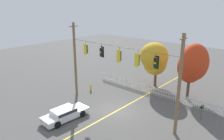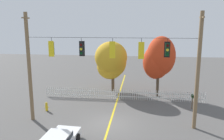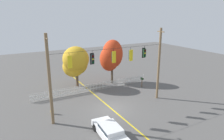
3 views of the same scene
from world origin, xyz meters
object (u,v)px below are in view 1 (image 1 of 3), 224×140
Objects in this scene: traffic_signal_southbound_primary at (137,60)px; roadside_mailbox at (202,108)px; traffic_signal_northbound_primary at (156,63)px; parked_car at (65,113)px; autumn_maple_mid at (193,64)px; traffic_signal_northbound_secondary at (102,52)px; traffic_signal_eastbound_side at (119,56)px; fire_hydrant at (91,87)px; autumn_maple_near_fence at (155,59)px; traffic_signal_westbound_side at (86,49)px.

roadside_mailbox is at bearing 40.36° from traffic_signal_southbound_primary.
parked_car is (-6.92, -4.69, -5.38)m from traffic_signal_northbound_primary.
traffic_signal_northbound_primary reaches higher than roadside_mailbox.
autumn_maple_mid is at bearing 89.39° from traffic_signal_northbound_primary.
traffic_signal_northbound_secondary and traffic_signal_southbound_primary have the same top height.
parked_car is (-2.91, -4.67, -5.33)m from traffic_signal_eastbound_side.
traffic_signal_northbound_secondary is 1.75× the size of fire_hydrant.
traffic_signal_southbound_primary is at bearing 0.00° from traffic_signal_eastbound_side.
traffic_signal_northbound_primary is at bearing -59.51° from autumn_maple_near_fence.
traffic_signal_southbound_primary reaches higher than autumn_maple_near_fence.
fire_hydrant is (-3.42, 6.68, -0.20)m from parked_car.
roadside_mailbox is at bearing 54.07° from traffic_signal_northbound_primary.
traffic_signal_southbound_primary is 9.73m from autumn_maple_near_fence.
traffic_signal_southbound_primary is 1.87× the size of fire_hydrant.
traffic_signal_westbound_side is 1.04× the size of traffic_signal_northbound_primary.
traffic_signal_westbound_side and traffic_signal_northbound_secondary have the same top height.
autumn_maple_mid is at bearing 51.35° from traffic_signal_northbound_secondary.
traffic_signal_eastbound_side is 0.25× the size of autumn_maple_near_fence.
traffic_signal_northbound_secondary reaches higher than parked_car.
autumn_maple_near_fence is 7.23× the size of fire_hydrant.
traffic_signal_northbound_primary reaches higher than autumn_maple_near_fence.
traffic_signal_eastbound_side is (2.38, -0.02, -0.03)m from traffic_signal_northbound_secondary.
autumn_maple_near_fence is (3.54, 8.86, -2.29)m from traffic_signal_westbound_side.
autumn_maple_near_fence reaches higher than roadside_mailbox.
traffic_signal_westbound_side is 0.31× the size of parked_car.
traffic_signal_southbound_primary is (6.86, -0.00, -0.03)m from traffic_signal_westbound_side.
autumn_maple_near_fence is at bearing 120.49° from traffic_signal_northbound_primary.
roadside_mailbox is at bearing 23.68° from traffic_signal_northbound_secondary.
fire_hydrant is at bearing 153.19° from traffic_signal_northbound_secondary.
traffic_signal_northbound_secondary is at bearing 179.75° from traffic_signal_southbound_primary.
autumn_maple_near_fence is at bearing 68.25° from traffic_signal_westbound_side.
parked_car is 5.76× the size of fire_hydrant.
fire_hydrant is (-5.14, -6.84, -3.25)m from autumn_maple_near_fence.
traffic_signal_northbound_secondary is 6.39m from traffic_signal_northbound_primary.
traffic_signal_eastbound_side is 4.01m from traffic_signal_northbound_primary.
traffic_signal_southbound_primary is 7.95m from roadside_mailbox.
traffic_signal_westbound_side is 6.86m from traffic_signal_southbound_primary.
traffic_signal_westbound_side is at bearing -179.88° from traffic_signal_northbound_primary.
traffic_signal_northbound_secondary and traffic_signal_eastbound_side have the same top height.
traffic_signal_eastbound_side reaches higher than fire_hydrant.
traffic_signal_northbound_secondary is at bearing 180.00° from traffic_signal_northbound_primary.
traffic_signal_westbound_side is 1.80× the size of fire_hydrant.
traffic_signal_northbound_secondary is at bearing 83.56° from parked_car.
traffic_signal_eastbound_side is 8.65m from fire_hydrant.
fire_hydrant is (-3.95, 2.00, -5.56)m from traffic_signal_northbound_secondary.
traffic_signal_northbound_secondary is at bearing -97.63° from autumn_maple_near_fence.
autumn_maple_mid reaches higher than roadside_mailbox.
traffic_signal_northbound_primary is 0.30× the size of parked_car.
traffic_signal_eastbound_side is at bearing -0.47° from traffic_signal_northbound_secondary.
traffic_signal_northbound_secondary is 0.95× the size of traffic_signal_eastbound_side.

